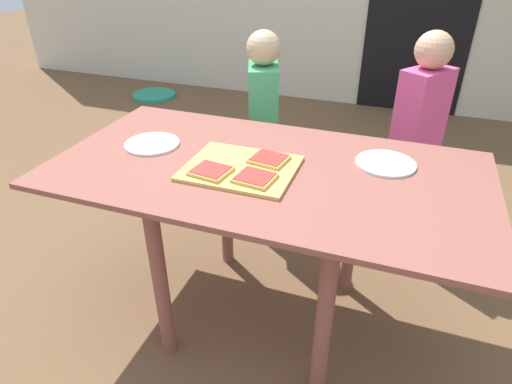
# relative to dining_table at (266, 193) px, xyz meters

# --- Properties ---
(ground_plane) EXTENTS (16.00, 16.00, 0.00)m
(ground_plane) POSITION_rel_dining_table_xyz_m (0.00, 0.00, -0.63)
(ground_plane) COLOR brown
(dining_table) EXTENTS (1.55, 0.81, 0.74)m
(dining_table) POSITION_rel_dining_table_xyz_m (0.00, 0.00, 0.00)
(dining_table) COLOR brown
(dining_table) RESTS_ON ground
(cutting_board) EXTENTS (0.38, 0.31, 0.01)m
(cutting_board) POSITION_rel_dining_table_xyz_m (-0.08, -0.05, 0.11)
(cutting_board) COLOR #D3AC53
(cutting_board) RESTS_ON dining_table
(pizza_slice_near_right) EXTENTS (0.14, 0.13, 0.01)m
(pizza_slice_near_right) POSITION_rel_dining_table_xyz_m (-0.00, -0.12, 0.13)
(pizza_slice_near_right) COLOR tan
(pizza_slice_near_right) RESTS_ON cutting_board
(pizza_slice_far_right) EXTENTS (0.14, 0.13, 0.01)m
(pizza_slice_far_right) POSITION_rel_dining_table_xyz_m (-0.00, 0.03, 0.13)
(pizza_slice_far_right) COLOR tan
(pizza_slice_far_right) RESTS_ON cutting_board
(pizza_slice_near_left) EXTENTS (0.14, 0.13, 0.01)m
(pizza_slice_near_left) POSITION_rel_dining_table_xyz_m (-0.16, -0.13, 0.13)
(pizza_slice_near_left) COLOR tan
(pizza_slice_near_left) RESTS_ON cutting_board
(plate_white_right) EXTENTS (0.21, 0.21, 0.01)m
(plate_white_right) POSITION_rel_dining_table_xyz_m (0.40, 0.17, 0.11)
(plate_white_right) COLOR white
(plate_white_right) RESTS_ON dining_table
(plate_white_left) EXTENTS (0.21, 0.21, 0.01)m
(plate_white_left) POSITION_rel_dining_table_xyz_m (-0.49, 0.03, 0.11)
(plate_white_left) COLOR white
(plate_white_left) RESTS_ON dining_table
(child_left) EXTENTS (0.21, 0.27, 1.08)m
(child_left) POSITION_rel_dining_table_xyz_m (-0.23, 0.64, -0.01)
(child_left) COLOR #483750
(child_left) RESTS_ON ground
(child_right) EXTENTS (0.25, 0.28, 1.11)m
(child_right) POSITION_rel_dining_table_xyz_m (0.50, 0.76, 0.00)
(child_right) COLOR #353D57
(child_right) RESTS_ON ground
(garden_hose_coil) EXTENTS (0.44, 0.44, 0.03)m
(garden_hose_coil) POSITION_rel_dining_table_xyz_m (-2.05, 2.45, -0.62)
(garden_hose_coil) COLOR teal
(garden_hose_coil) RESTS_ON ground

